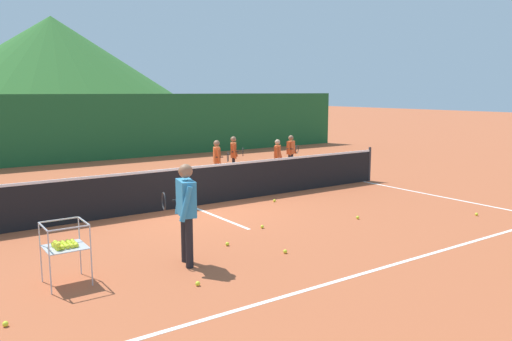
% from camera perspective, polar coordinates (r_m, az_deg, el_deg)
% --- Properties ---
extents(ground_plane, '(120.00, 120.00, 0.00)m').
position_cam_1_polar(ground_plane, '(12.30, -7.32, -4.05)').
color(ground_plane, '#B25633').
extents(line_baseline_near, '(11.87, 0.08, 0.01)m').
position_cam_1_polar(line_baseline_near, '(7.99, 11.82, -11.37)').
color(line_baseline_near, white).
rests_on(line_baseline_near, ground).
extents(line_baseline_far, '(11.87, 0.08, 0.01)m').
position_cam_1_polar(line_baseline_far, '(17.14, -15.61, -0.61)').
color(line_baseline_far, white).
rests_on(line_baseline_far, ground).
extents(line_sideline_east, '(0.08, 10.89, 0.01)m').
position_cam_1_polar(line_sideline_east, '(15.87, 12.05, -1.22)').
color(line_sideline_east, white).
rests_on(line_sideline_east, ground).
extents(line_service_center, '(0.08, 5.01, 0.01)m').
position_cam_1_polar(line_service_center, '(12.30, -7.32, -4.03)').
color(line_service_center, white).
rests_on(line_service_center, ground).
extents(tennis_net, '(12.44, 0.08, 1.05)m').
position_cam_1_polar(tennis_net, '(12.20, -7.37, -1.76)').
color(tennis_net, '#333338').
rests_on(tennis_net, ground).
extents(instructor, '(0.44, 0.80, 1.63)m').
position_cam_1_polar(instructor, '(8.04, -7.97, -3.86)').
color(instructor, black).
rests_on(instructor, ground).
extents(student_0, '(0.41, 0.72, 1.33)m').
position_cam_1_polar(student_0, '(14.94, -4.40, 1.41)').
color(student_0, black).
rests_on(student_0, ground).
extents(student_1, '(0.44, 0.72, 1.32)m').
position_cam_1_polar(student_1, '(16.20, -2.52, 2.01)').
color(student_1, black).
rests_on(student_1, ground).
extents(student_2, '(0.46, 0.43, 1.24)m').
position_cam_1_polar(student_2, '(16.11, 2.45, 1.78)').
color(student_2, navy).
rests_on(student_2, ground).
extents(student_3, '(0.51, 0.62, 1.27)m').
position_cam_1_polar(student_3, '(17.31, 3.99, 2.33)').
color(student_3, black).
rests_on(student_3, ground).
extents(ball_cart, '(0.58, 0.58, 0.90)m').
position_cam_1_polar(ball_cart, '(7.76, -20.83, -7.87)').
color(ball_cart, '#B7B7BC').
rests_on(ball_cart, ground).
extents(tennis_ball_0, '(0.07, 0.07, 0.07)m').
position_cam_1_polar(tennis_ball_0, '(8.77, 3.32, -9.12)').
color(tennis_ball_0, yellow).
rests_on(tennis_ball_0, ground).
extents(tennis_ball_1, '(0.07, 0.07, 0.07)m').
position_cam_1_polar(tennis_ball_1, '(12.33, 23.66, -4.55)').
color(tennis_ball_1, yellow).
rests_on(tennis_ball_1, ground).
extents(tennis_ball_2, '(0.07, 0.07, 0.07)m').
position_cam_1_polar(tennis_ball_2, '(7.43, -6.60, -12.58)').
color(tennis_ball_2, yellow).
rests_on(tennis_ball_2, ground).
extents(tennis_ball_3, '(0.07, 0.07, 0.07)m').
position_cam_1_polar(tennis_ball_3, '(10.29, 0.71, -6.37)').
color(tennis_ball_3, yellow).
rests_on(tennis_ball_3, ground).
extents(tennis_ball_5, '(0.07, 0.07, 0.07)m').
position_cam_1_polar(tennis_ball_5, '(6.89, -26.46, -15.26)').
color(tennis_ball_5, yellow).
rests_on(tennis_ball_5, ground).
extents(tennis_ball_6, '(0.07, 0.07, 0.07)m').
position_cam_1_polar(tennis_ball_6, '(11.23, 11.42, -5.23)').
color(tennis_ball_6, yellow).
rests_on(tennis_ball_6, ground).
extents(tennis_ball_7, '(0.07, 0.07, 0.07)m').
position_cam_1_polar(tennis_ball_7, '(9.18, -3.26, -8.29)').
color(tennis_ball_7, yellow).
rests_on(tennis_ball_7, ground).
extents(tennis_ball_8, '(0.07, 0.07, 0.07)m').
position_cam_1_polar(tennis_ball_8, '(12.69, 2.10, -3.42)').
color(tennis_ball_8, yellow).
rests_on(tennis_ball_8, ground).
extents(windscreen_fence, '(26.12, 0.08, 2.65)m').
position_cam_1_polar(windscreen_fence, '(20.79, -19.43, 4.51)').
color(windscreen_fence, '#1E5B2D').
rests_on(windscreen_fence, ground).
extents(hill_0, '(43.26, 43.26, 13.97)m').
position_cam_1_polar(hill_0, '(84.51, -21.95, 11.19)').
color(hill_0, '#2D6628').
rests_on(hill_0, ground).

